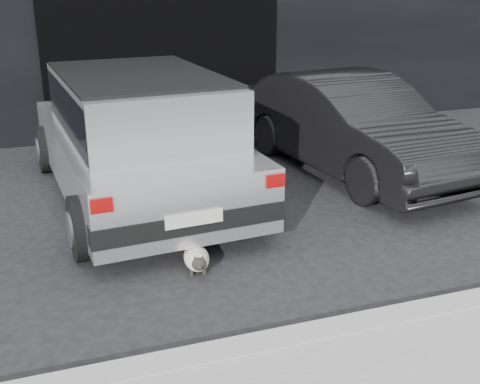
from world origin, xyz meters
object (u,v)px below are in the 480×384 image
object	(u,v)px
cat_siamese	(197,259)
second_car	(351,125)
silver_hatchback	(138,131)
cat_white	(122,236)

from	to	relation	value
cat_siamese	second_car	bearing A→B (deg)	-132.76
silver_hatchback	second_car	bearing A→B (deg)	-1.34
cat_siamese	cat_white	xyz separation A→B (m)	(-0.61, 0.65, 0.05)
cat_siamese	cat_white	world-z (taller)	cat_white
second_car	cat_white	size ratio (longest dim) A/B	6.12
silver_hatchback	second_car	distance (m)	3.03
second_car	cat_siamese	bearing A→B (deg)	-149.24
cat_siamese	cat_white	size ratio (longest dim) A/B	1.07
silver_hatchback	second_car	world-z (taller)	silver_hatchback
silver_hatchback	cat_white	size ratio (longest dim) A/B	6.63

